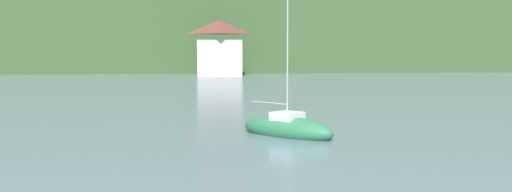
# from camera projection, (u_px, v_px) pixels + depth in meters

# --- Properties ---
(wooded_hillside) EXTENTS (352.00, 70.32, 50.01)m
(wooded_hillside) POSITION_uv_depth(u_px,v_px,m) (325.00, 22.00, 121.29)
(wooded_hillside) COLOR #38562D
(wooded_hillside) RESTS_ON ground_plane
(shore_building_westcentral) EXTENTS (5.46, 4.94, 6.64)m
(shore_building_westcentral) POSITION_uv_depth(u_px,v_px,m) (219.00, 49.00, 73.53)
(shore_building_westcentral) COLOR beige
(shore_building_westcentral) RESTS_ON ground_plane
(sailboat_mid_6) EXTENTS (4.29, 4.45, 7.15)m
(sailboat_mid_6) POSITION_uv_depth(u_px,v_px,m) (287.00, 129.00, 26.15)
(sailboat_mid_6) COLOR #2D754C
(sailboat_mid_6) RESTS_ON ground_plane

